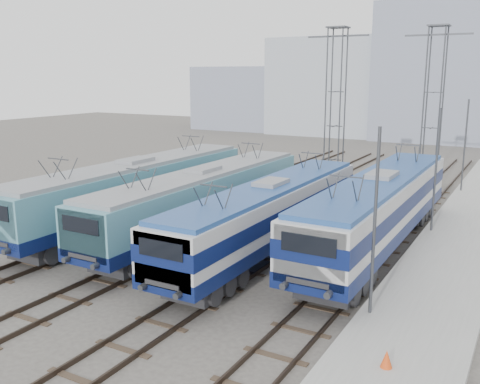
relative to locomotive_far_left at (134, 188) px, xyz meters
name	(u,v)px	position (x,y,z in m)	size (l,w,h in m)	color
ground	(147,293)	(6.75, -7.29, -2.32)	(160.00, 160.00, 0.00)	#514C47
platform	(443,272)	(16.95, 0.71, -2.17)	(4.00, 70.00, 0.30)	#9E9E99
locomotive_far_left	(134,188)	(0.00, 0.00, 0.00)	(2.95, 18.67, 3.51)	#0C184C
locomotive_center_left	(202,198)	(4.50, 0.22, -0.09)	(2.83, 17.85, 3.36)	#0C184C
locomotive_center_right	(269,212)	(9.00, -0.69, -0.11)	(2.74, 17.29, 3.25)	#0C184C
locomotive_far_right	(379,206)	(13.50, 2.41, 0.06)	(2.96, 18.70, 3.52)	#0C184C
catenary_tower_west	(335,104)	(6.75, 14.71, 4.32)	(4.50, 1.20, 12.00)	#3F4247
catenary_tower_east	(433,105)	(13.25, 16.71, 4.32)	(4.50, 1.20, 12.00)	#3F4247
mast_front	(374,227)	(15.35, -5.29, 1.18)	(0.12, 0.12, 7.00)	#3F4247
mast_mid	(436,173)	(15.35, 6.71, 1.18)	(0.12, 0.12, 7.00)	#3F4247
mast_rear	(465,148)	(15.35, 18.71, 1.18)	(0.12, 0.12, 7.00)	#3F4247
safety_cone	(387,359)	(16.82, -8.72, -1.75)	(0.35, 0.35, 0.54)	#E44A16
building_west	(336,87)	(-7.25, 54.71, 4.68)	(18.00, 12.00, 14.00)	#A6AEBB
building_center	(467,73)	(10.75, 54.71, 6.68)	(22.00, 14.00, 18.00)	#868EA3
building_far_west	(243,98)	(-23.25, 54.71, 2.68)	(14.00, 10.00, 10.00)	#868EA3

